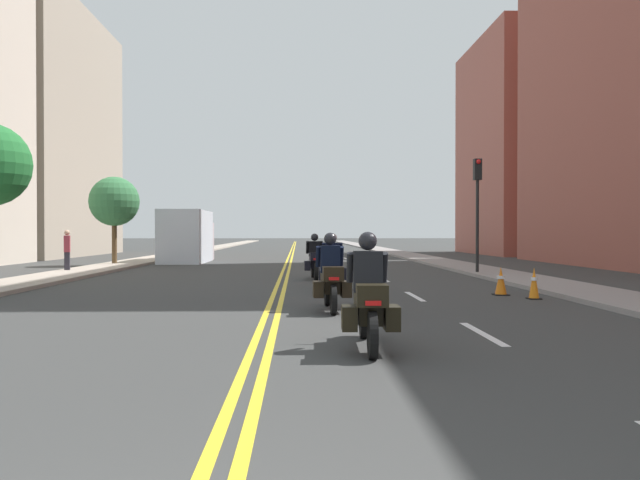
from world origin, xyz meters
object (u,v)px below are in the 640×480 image
object	(u,v)px
traffic_cone_0	(501,281)
street_tree_0	(114,202)
traffic_cone_1	(534,283)
traffic_light_near	(477,194)
motorcycle_2	(332,268)
motorcycle_1	(331,279)
pedestrian_1	(67,251)
parked_truck	(188,239)
motorcycle_0	(368,302)
motorcycle_3	(315,261)

from	to	relation	value
traffic_cone_0	street_tree_0	world-z (taller)	street_tree_0
traffic_cone_1	traffic_light_near	size ratio (longest dim) A/B	0.18
motorcycle_2	traffic_cone_1	size ratio (longest dim) A/B	2.75
motorcycle_1	pedestrian_1	bearing A→B (deg)	125.69
traffic_cone_1	street_tree_0	world-z (taller)	street_tree_0
pedestrian_1	parked_truck	size ratio (longest dim) A/B	0.27
motorcycle_0	motorcycle_1	bearing A→B (deg)	95.60
motorcycle_1	parked_truck	xyz separation A→B (m)	(-6.72, 22.39, 0.61)
traffic_cone_1	traffic_light_near	xyz separation A→B (m)	(1.09, 8.87, 2.69)
traffic_cone_1	parked_truck	distance (m)	23.41
motorcycle_0	traffic_cone_1	bearing A→B (deg)	55.94
traffic_cone_1	pedestrian_1	xyz separation A→B (m)	(-14.96, 10.71, 0.50)
motorcycle_0	traffic_cone_0	xyz separation A→B (m)	(4.26, 7.60, -0.30)
traffic_light_near	parked_truck	world-z (taller)	traffic_light_near
motorcycle_2	motorcycle_3	world-z (taller)	motorcycle_2
traffic_cone_0	pedestrian_1	bearing A→B (deg)	146.18
motorcycle_1	motorcycle_3	world-z (taller)	motorcycle_1
motorcycle_0	traffic_light_near	size ratio (longest dim) A/B	0.51
traffic_cone_0	pedestrian_1	world-z (taller)	pedestrian_1
pedestrian_1	motorcycle_2	bearing A→B (deg)	36.40
motorcycle_0	pedestrian_1	xyz separation A→B (m)	(-10.22, 17.30, 0.23)
traffic_cone_0	motorcycle_3	bearing A→B (deg)	128.38
traffic_cone_0	traffic_cone_1	xyz separation A→B (m)	(0.49, -1.02, 0.02)
motorcycle_3	traffic_cone_1	xyz separation A→B (m)	(5.14, -6.89, -0.26)
motorcycle_2	parked_truck	world-z (taller)	parked_truck
pedestrian_1	traffic_cone_1	bearing A→B (deg)	40.12
traffic_light_near	motorcycle_1	bearing A→B (deg)	-119.08
motorcycle_3	pedestrian_1	world-z (taller)	pedestrian_1
traffic_cone_1	traffic_cone_0	bearing A→B (deg)	115.78
pedestrian_1	traffic_cone_0	bearing A→B (deg)	41.90
motorcycle_2	traffic_light_near	xyz separation A→B (m)	(5.86, 6.51, 2.43)
traffic_cone_1	parked_truck	world-z (taller)	parked_truck
motorcycle_3	street_tree_0	bearing A→B (deg)	132.83
motorcycle_3	pedestrian_1	bearing A→B (deg)	156.14
motorcycle_2	street_tree_0	xyz separation A→B (m)	(-9.88, 13.90, 2.47)
traffic_cone_0	traffic_cone_1	bearing A→B (deg)	-64.22
traffic_light_near	motorcycle_2	bearing A→B (deg)	-131.98
motorcycle_1	traffic_cone_0	xyz separation A→B (m)	(4.56, 3.19, -0.30)
traffic_cone_0	street_tree_0	bearing A→B (deg)	132.89
motorcycle_2	motorcycle_3	size ratio (longest dim) A/B	1.01
traffic_cone_0	traffic_cone_1	size ratio (longest dim) A/B	0.94
traffic_cone_0	street_tree_0	distance (m)	20.99
motorcycle_2	motorcycle_3	bearing A→B (deg)	95.73
street_tree_0	traffic_cone_0	bearing A→B (deg)	-47.11
motorcycle_2	street_tree_0	world-z (taller)	street_tree_0
traffic_cone_0	parked_truck	bearing A→B (deg)	120.42
traffic_light_near	parked_truck	distance (m)	17.25
traffic_cone_0	motorcycle_0	bearing A→B (deg)	-119.25
motorcycle_1	motorcycle_3	xyz separation A→B (m)	(-0.09, 9.06, -0.02)
traffic_cone_0	parked_truck	size ratio (longest dim) A/B	0.11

